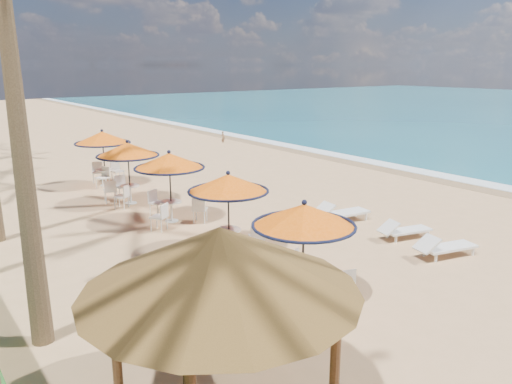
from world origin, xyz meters
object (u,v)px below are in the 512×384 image
station_2 (170,170)px  station_3 (126,157)px  lounger_mid (403,230)px  lounger_far (339,212)px  station_0 (304,227)px  lounger_near (444,246)px  station_1 (229,191)px  station_4 (103,144)px  palapa (220,261)px

station_2 → station_3: (-0.26, 3.21, 0.00)m
lounger_mid → lounger_far: lounger_far is taller
station_0 → station_2: bearing=86.9°
lounger_mid → lounger_near: bearing=-87.7°
station_1 → station_4: station_4 is taller
lounger_near → lounger_mid: (0.37, 1.69, -0.02)m
station_3 → palapa: bearing=-106.6°
lounger_mid → lounger_far: (-0.41, 2.42, 0.06)m
station_4 → station_3: bearing=-96.2°
station_0 → palapa: size_ratio=0.60×
station_0 → lounger_mid: station_0 is taller
station_1 → lounger_far: size_ratio=1.10×
lounger_near → lounger_far: (-0.04, 4.10, 0.04)m
station_0 → palapa: 4.41m
station_0 → lounger_near: size_ratio=1.23×
station_0 → station_2: size_ratio=0.97×
station_3 → station_4: 3.61m
station_0 → station_3: bearing=89.3°
station_3 → lounger_far: station_3 is taller
station_2 → lounger_mid: (5.09, -6.01, -1.57)m
station_4 → palapa: 16.97m
station_0 → station_3: size_ratio=0.97×
lounger_near → lounger_far: bearing=104.9°
lounger_near → lounger_far: size_ratio=0.90×
station_4 → lounger_near: bearing=-72.4°
station_0 → lounger_mid: bearing=13.6°
station_3 → station_4: bearing=83.8°
lounger_mid → palapa: (-9.18, -3.61, 2.35)m
station_2 → station_3: size_ratio=1.00×
station_1 → station_0: bearing=-96.0°
station_2 → lounger_far: size_ratio=1.15×
station_4 → palapa: size_ratio=0.63×
station_2 → lounger_far: (4.69, -3.59, -1.51)m
station_2 → lounger_near: size_ratio=1.27×
lounger_mid → station_0: bearing=-151.8°
station_1 → station_2: size_ratio=0.96×
station_0 → lounger_far: station_0 is taller
station_3 → lounger_far: 8.55m
station_1 → lounger_mid: 5.81m
station_1 → lounger_near: (4.75, -3.95, -1.56)m
station_3 → lounger_mid: station_3 is taller
lounger_far → lounger_near: bearing=-81.6°
station_0 → station_1: (0.38, 3.60, 0.06)m
lounger_far → station_4: bearing=121.6°
station_2 → lounger_near: station_2 is taller
station_2 → station_0: bearing=-93.1°
lounger_far → palapa: (-8.77, -6.03, 2.29)m
station_4 → station_1: bearing=-90.8°
station_4 → palapa: (-4.21, -16.42, 0.75)m
palapa → lounger_far: bearing=34.5°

